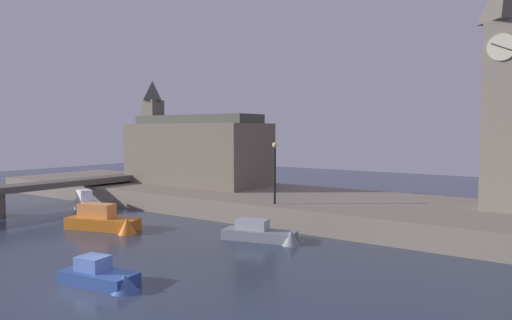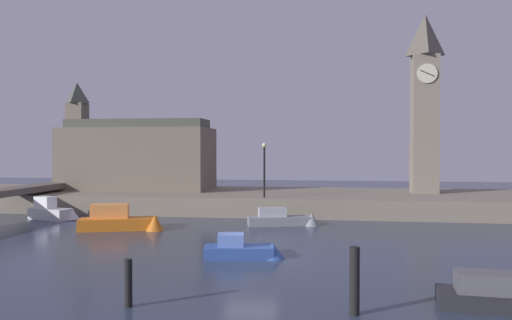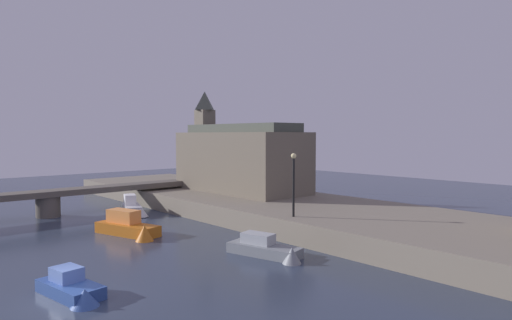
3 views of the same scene
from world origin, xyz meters
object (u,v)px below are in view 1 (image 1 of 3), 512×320
object	(u,v)px
streetlamp	(275,166)
boat_tour_blue	(105,277)
clock_tower	(503,84)
parliament_hall	(195,150)
boat_patrol_orange	(107,222)
boat_ferry_white	(89,204)
boat_cruiser_grey	(266,234)

from	to	relation	value
streetlamp	boat_tour_blue	size ratio (longest dim) A/B	1.01
clock_tower	parliament_hall	world-z (taller)	clock_tower
streetlamp	boat_patrol_orange	size ratio (longest dim) A/B	0.71
parliament_hall	streetlamp	bearing A→B (deg)	-25.06
clock_tower	parliament_hall	distance (m)	26.35
clock_tower	boat_ferry_white	size ratio (longest dim) A/B	3.59
boat_cruiser_grey	boat_patrol_orange	xyz separation A→B (m)	(-10.27, -3.49, 0.16)
boat_tour_blue	boat_patrol_orange	distance (m)	11.63
clock_tower	streetlamp	world-z (taller)	clock_tower
boat_cruiser_grey	boat_patrol_orange	bearing A→B (deg)	-161.26
clock_tower	boat_ferry_white	bearing A→B (deg)	-160.87
boat_patrol_orange	boat_tour_blue	bearing A→B (deg)	-37.48
clock_tower	boat_ferry_white	xyz separation A→B (m)	(-28.32, -9.83, -8.79)
boat_patrol_orange	streetlamp	bearing A→B (deg)	43.23
boat_tour_blue	parliament_hall	bearing A→B (deg)	123.97
parliament_hall	boat_cruiser_grey	bearing A→B (deg)	-34.17
clock_tower	boat_tour_blue	xyz separation A→B (m)	(-11.93, -20.68, -9.00)
boat_cruiser_grey	boat_tour_blue	xyz separation A→B (m)	(-1.05, -10.56, -0.03)
parliament_hall	boat_patrol_orange	size ratio (longest dim) A/B	2.30
boat_ferry_white	boat_cruiser_grey	xyz separation A→B (m)	(17.44, -0.30, -0.18)
clock_tower	boat_cruiser_grey	bearing A→B (deg)	-137.07
boat_cruiser_grey	boat_tour_blue	bearing A→B (deg)	-95.66
clock_tower	streetlamp	bearing A→B (deg)	-155.42
streetlamp	boat_cruiser_grey	world-z (taller)	streetlamp
streetlamp	boat_cruiser_grey	bearing A→B (deg)	-62.98
clock_tower	boat_cruiser_grey	xyz separation A→B (m)	(-10.88, -10.12, -8.97)
streetlamp	boat_ferry_white	bearing A→B (deg)	-165.80
clock_tower	boat_cruiser_grey	distance (m)	17.36
clock_tower	streetlamp	size ratio (longest dim) A/B	3.60
boat_cruiser_grey	boat_patrol_orange	world-z (taller)	boat_patrol_orange
streetlamp	boat_cruiser_grey	distance (m)	5.97
clock_tower	parliament_hall	xyz separation A→B (m)	(-25.92, 0.09, -4.71)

